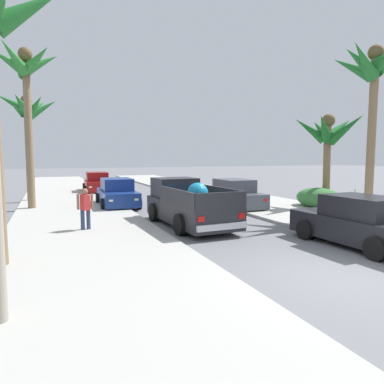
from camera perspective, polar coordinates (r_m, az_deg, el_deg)
The scene contains 16 objects.
ground_plane at distance 8.85m, azimuth 23.03°, elevation -12.56°, with size 160.00×160.00×0.00m, color slate.
sidewalk_left at distance 18.09m, azimuth -18.72°, elevation -2.95°, with size 5.24×60.00×0.12m, color #B2AFA8.
sidewalk_right at distance 21.17m, azimuth 9.42°, elevation -1.48°, with size 5.24×60.00×0.12m, color #B2AFA8.
curb_left at distance 18.20m, azimuth -14.88°, elevation -2.82°, with size 0.16×60.00×0.10m, color silver.
curb_right at distance 20.56m, azimuth 6.52°, elevation -1.69°, with size 0.16×60.00×0.10m, color silver.
pickup_truck at distance 13.89m, azimuth -0.71°, elevation -2.15°, with size 2.35×5.27×1.80m.
car_left_near at distance 27.40m, azimuth -15.19°, elevation 1.41°, with size 2.19×4.33×1.54m.
car_right_near at distance 11.82m, azimuth 25.63°, elevation -4.55°, with size 2.15×4.31×1.54m.
car_left_mid at distance 18.48m, azimuth 6.73°, elevation -0.46°, with size 2.06×4.28×1.54m.
car_right_mid at distance 19.41m, azimuth -12.08°, elevation -0.25°, with size 2.13×4.30×1.54m.
palm_tree_left_fore at distance 23.29m, azimuth -25.31°, elevation 11.60°, with size 3.49×3.32×6.36m.
palm_tree_right_fore at distance 20.02m, azimuth -25.33°, elevation 16.53°, with size 3.35×4.10×8.10m.
palm_tree_left_mid at distance 17.59m, azimuth 27.51°, elevation 16.64°, with size 3.69×3.97×7.49m.
palm_tree_right_mid at distance 19.67m, azimuth 21.29°, elevation 8.84°, with size 3.49×4.09×4.92m.
hedge_bush at distance 19.35m, azimuth 19.97°, elevation -0.98°, with size 1.80×2.80×1.10m, color #387538.
pedestrian at distance 13.05m, azimuth -17.01°, elevation -2.40°, with size 0.57×0.43×1.59m.
Camera 1 is at (-6.05, -5.86, 2.72)m, focal length 32.74 mm.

